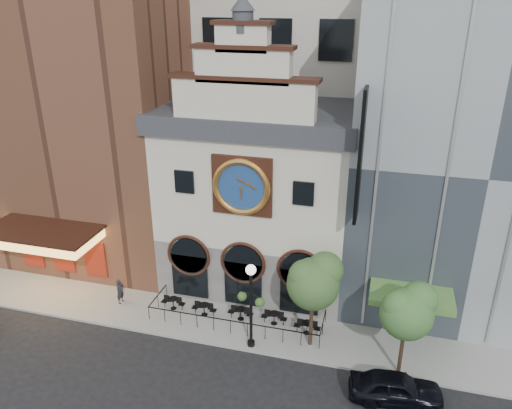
{
  "coord_description": "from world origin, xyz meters",
  "views": [
    {
      "loc": [
        7.81,
        -21.85,
        18.91
      ],
      "look_at": [
        0.27,
        6.0,
        6.55
      ],
      "focal_mm": 35.0,
      "sensor_mm": 36.0,
      "label": 1
    }
  ],
  "objects_px": {
    "bistro_3": "(274,317)",
    "tree_right": "(408,310)",
    "bistro_1": "(204,309)",
    "bistro_4": "(307,327)",
    "pedestrian": "(120,291)",
    "bistro_2": "(241,313)",
    "car_right": "(396,388)",
    "bistro_0": "(173,302)",
    "lamppost": "(251,297)",
    "tree_left": "(314,280)"
  },
  "relations": [
    {
      "from": "bistro_0",
      "to": "car_right",
      "type": "bearing_deg",
      "value": -16.8
    },
    {
      "from": "bistro_2",
      "to": "pedestrian",
      "type": "distance_m",
      "value": 8.09
    },
    {
      "from": "bistro_0",
      "to": "bistro_4",
      "type": "xyz_separation_m",
      "value": [
        8.7,
        -0.24,
        0.0
      ]
    },
    {
      "from": "bistro_0",
      "to": "pedestrian",
      "type": "bearing_deg",
      "value": -176.01
    },
    {
      "from": "bistro_2",
      "to": "bistro_1",
      "type": "bearing_deg",
      "value": -175.87
    },
    {
      "from": "car_right",
      "to": "lamppost",
      "type": "bearing_deg",
      "value": 69.26
    },
    {
      "from": "bistro_0",
      "to": "bistro_1",
      "type": "relative_size",
      "value": 1.0
    },
    {
      "from": "bistro_3",
      "to": "tree_right",
      "type": "relative_size",
      "value": 0.29
    },
    {
      "from": "bistro_3",
      "to": "tree_left",
      "type": "distance_m",
      "value": 4.74
    },
    {
      "from": "pedestrian",
      "to": "bistro_3",
      "type": "bearing_deg",
      "value": -79.45
    },
    {
      "from": "bistro_3",
      "to": "pedestrian",
      "type": "distance_m",
      "value": 10.19
    },
    {
      "from": "car_right",
      "to": "tree_right",
      "type": "distance_m",
      "value": 3.9
    },
    {
      "from": "car_right",
      "to": "tree_left",
      "type": "relative_size",
      "value": 0.79
    },
    {
      "from": "pedestrian",
      "to": "tree_left",
      "type": "xyz_separation_m",
      "value": [
        12.68,
        -0.87,
        3.43
      ]
    },
    {
      "from": "bistro_3",
      "to": "tree_left",
      "type": "bearing_deg",
      "value": -26.89
    },
    {
      "from": "tree_left",
      "to": "tree_right",
      "type": "bearing_deg",
      "value": -12.27
    },
    {
      "from": "bistro_0",
      "to": "car_right",
      "type": "height_order",
      "value": "car_right"
    },
    {
      "from": "lamppost",
      "to": "car_right",
      "type": "bearing_deg",
      "value": 2.63
    },
    {
      "from": "bistro_0",
      "to": "lamppost",
      "type": "relative_size",
      "value": 0.3
    },
    {
      "from": "bistro_1",
      "to": "bistro_3",
      "type": "bearing_deg",
      "value": 3.33
    },
    {
      "from": "bistro_3",
      "to": "bistro_2",
      "type": "bearing_deg",
      "value": -177.55
    },
    {
      "from": "bistro_3",
      "to": "bistro_4",
      "type": "xyz_separation_m",
      "value": [
        2.1,
        -0.38,
        0.0
      ]
    },
    {
      "from": "bistro_3",
      "to": "tree_right",
      "type": "height_order",
      "value": "tree_right"
    },
    {
      "from": "bistro_0",
      "to": "bistro_4",
      "type": "bearing_deg",
      "value": -1.55
    },
    {
      "from": "bistro_3",
      "to": "lamppost",
      "type": "height_order",
      "value": "lamppost"
    },
    {
      "from": "pedestrian",
      "to": "lamppost",
      "type": "distance_m",
      "value": 9.87
    },
    {
      "from": "bistro_3",
      "to": "tree_right",
      "type": "distance_m",
      "value": 8.56
    },
    {
      "from": "bistro_3",
      "to": "pedestrian",
      "type": "bearing_deg",
      "value": -177.77
    },
    {
      "from": "lamppost",
      "to": "tree_left",
      "type": "relative_size",
      "value": 0.91
    },
    {
      "from": "bistro_1",
      "to": "bistro_4",
      "type": "height_order",
      "value": "same"
    },
    {
      "from": "bistro_3",
      "to": "car_right",
      "type": "bearing_deg",
      "value": -30.85
    },
    {
      "from": "car_right",
      "to": "tree_right",
      "type": "xyz_separation_m",
      "value": [
        0.21,
        1.98,
        3.35
      ]
    },
    {
      "from": "bistro_3",
      "to": "bistro_4",
      "type": "relative_size",
      "value": 1.0
    },
    {
      "from": "bistro_4",
      "to": "tree_left",
      "type": "bearing_deg",
      "value": -65.84
    },
    {
      "from": "bistro_0",
      "to": "lamppost",
      "type": "distance_m",
      "value": 6.79
    },
    {
      "from": "pedestrian",
      "to": "car_right",
      "type": "bearing_deg",
      "value": -94.39
    },
    {
      "from": "tree_left",
      "to": "bistro_0",
      "type": "bearing_deg",
      "value": 172.97
    },
    {
      "from": "bistro_4",
      "to": "tree_right",
      "type": "relative_size",
      "value": 0.29
    },
    {
      "from": "lamppost",
      "to": "bistro_0",
      "type": "bearing_deg",
      "value": 176.17
    },
    {
      "from": "bistro_0",
      "to": "tree_right",
      "type": "height_order",
      "value": "tree_right"
    },
    {
      "from": "tree_right",
      "to": "bistro_1",
      "type": "bearing_deg",
      "value": 170.05
    },
    {
      "from": "bistro_1",
      "to": "bistro_2",
      "type": "distance_m",
      "value": 2.34
    },
    {
      "from": "tree_left",
      "to": "tree_right",
      "type": "relative_size",
      "value": 1.08
    },
    {
      "from": "car_right",
      "to": "bistro_3",
      "type": "bearing_deg",
      "value": 52.45
    },
    {
      "from": "bistro_2",
      "to": "car_right",
      "type": "bearing_deg",
      "value": -24.38
    },
    {
      "from": "bistro_4",
      "to": "lamppost",
      "type": "height_order",
      "value": "lamppost"
    },
    {
      "from": "pedestrian",
      "to": "tree_left",
      "type": "height_order",
      "value": "tree_left"
    },
    {
      "from": "bistro_2",
      "to": "tree_right",
      "type": "height_order",
      "value": "tree_right"
    },
    {
      "from": "bistro_0",
      "to": "tree_left",
      "type": "relative_size",
      "value": 0.27
    },
    {
      "from": "car_right",
      "to": "pedestrian",
      "type": "relative_size",
      "value": 2.69
    }
  ]
}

